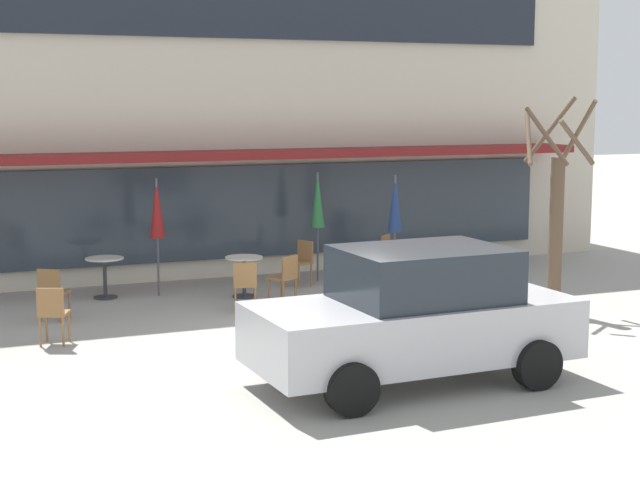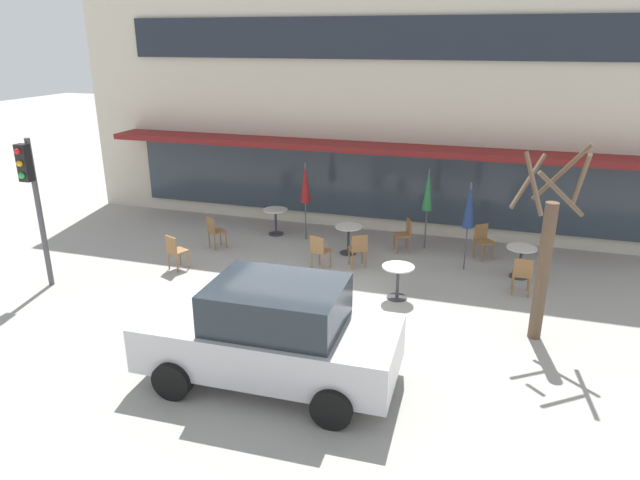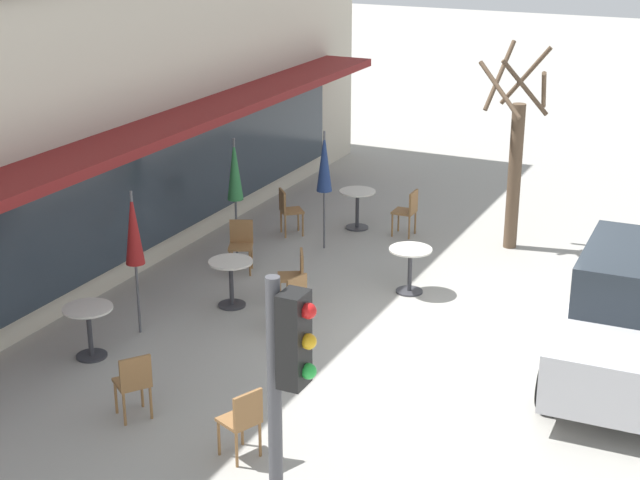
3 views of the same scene
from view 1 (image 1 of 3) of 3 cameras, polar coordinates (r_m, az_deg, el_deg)
The scene contains 18 objects.
ground_plane at distance 14.83m, azimuth 0.83°, elevation -6.03°, with size 80.00×80.00×0.00m, color #9E9B93.
building_facade at distance 23.86m, azimuth -8.72°, elevation 8.35°, with size 18.66×9.10×7.51m.
cafe_table_near_wall at distance 18.19m, azimuth -4.44°, elevation -1.74°, with size 0.70×0.70×0.76m.
cafe_table_streetside at distance 16.70m, azimuth 3.74°, elevation -2.63°, with size 0.70×0.70×0.76m.
cafe_table_by_tree at distance 18.47m, azimuth -12.41°, elevation -1.76°, with size 0.70×0.70×0.76m.
cafe_table_mid_patio at distance 19.67m, azimuth 7.83°, elevation -1.04°, with size 0.70×0.70×0.76m.
patio_umbrella_green_folded at distance 18.36m, azimuth -9.47°, elevation 1.78°, with size 0.28×0.28×2.20m.
patio_umbrella_cream_folded at distance 19.61m, azimuth -0.14°, elevation 2.29°, with size 0.28×0.28×2.20m.
patio_umbrella_corner_open at distance 19.00m, azimuth 4.38°, elevation 2.08°, with size 0.28×0.28×2.20m.
cafe_chair_0 at distance 15.12m, azimuth -15.29°, elevation -4.00°, with size 0.52×0.52×0.89m.
cafe_chair_1 at distance 18.80m, azimuth 9.46°, elevation -1.47°, with size 0.41×0.41×0.89m.
cafe_chair_2 at distance 16.76m, azimuth -15.32°, elevation -2.82°, with size 0.56×0.56×0.89m.
cafe_chair_3 at distance 16.88m, azimuth -4.38°, elevation -2.48°, with size 0.50×0.50×0.89m.
cafe_chair_4 at distance 20.15m, azimuth 4.10°, elevation -0.74°, with size 0.56×0.56×0.89m.
cafe_chair_5 at distance 17.53m, azimuth -2.02°, elevation -2.06°, with size 0.54×0.54×0.89m.
cafe_chair_6 at distance 19.22m, azimuth -1.08°, elevation -1.15°, with size 0.53×0.53×0.89m.
parked_sedan at distance 12.70m, azimuth 5.58°, elevation -4.41°, with size 4.25×2.11×1.76m.
street_tree at distance 17.19m, azimuth 13.55°, elevation 1.44°, with size 1.30×1.30×3.70m.
Camera 1 is at (-5.67, -13.21, 3.64)m, focal length 55.00 mm.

